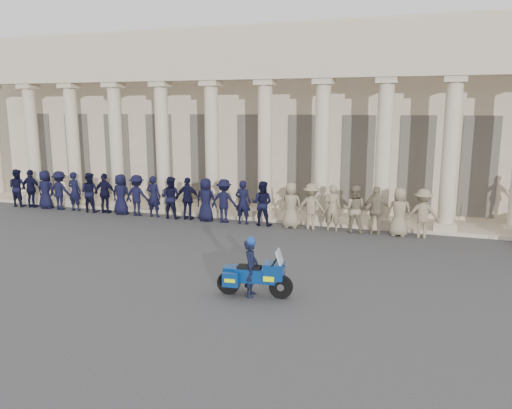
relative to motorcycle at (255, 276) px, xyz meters
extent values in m
plane|color=#39393B|center=(-1.38, 1.20, -0.59)|extent=(90.00, 90.00, 0.00)
cube|color=#C3B092|center=(-1.38, 16.20, 3.91)|extent=(40.00, 10.00, 9.00)
cube|color=#C3B092|center=(-1.38, 10.00, -0.51)|extent=(40.00, 2.60, 0.15)
cube|color=#C3B092|center=(-1.38, 9.20, 6.20)|extent=(35.80, 1.00, 1.00)
cube|color=#C3B092|center=(-1.38, 9.20, 7.30)|extent=(35.80, 1.00, 1.20)
cube|color=#C3B092|center=(-18.28, 9.20, -0.29)|extent=(0.90, 0.90, 0.30)
cube|color=#C3B092|center=(-15.68, 9.20, -0.29)|extent=(0.90, 0.90, 0.30)
cylinder|color=#C3B092|center=(-15.68, 9.20, 2.66)|extent=(0.64, 0.64, 5.60)
cube|color=#C3B092|center=(-15.68, 9.20, 5.58)|extent=(0.85, 0.85, 0.24)
cube|color=#C3B092|center=(-13.08, 9.20, -0.29)|extent=(0.90, 0.90, 0.30)
cylinder|color=#C3B092|center=(-13.08, 9.20, 2.66)|extent=(0.64, 0.64, 5.60)
cube|color=#C3B092|center=(-13.08, 9.20, 5.58)|extent=(0.85, 0.85, 0.24)
cube|color=#C3B092|center=(-10.48, 9.20, -0.29)|extent=(0.90, 0.90, 0.30)
cylinder|color=#C3B092|center=(-10.48, 9.20, 2.66)|extent=(0.64, 0.64, 5.60)
cube|color=#C3B092|center=(-10.48, 9.20, 5.58)|extent=(0.85, 0.85, 0.24)
cube|color=#C3B092|center=(-7.88, 9.20, -0.29)|extent=(0.90, 0.90, 0.30)
cylinder|color=#C3B092|center=(-7.88, 9.20, 2.66)|extent=(0.64, 0.64, 5.60)
cube|color=#C3B092|center=(-7.88, 9.20, 5.58)|extent=(0.85, 0.85, 0.24)
cube|color=#C3B092|center=(-5.28, 9.20, -0.29)|extent=(0.90, 0.90, 0.30)
cylinder|color=#C3B092|center=(-5.28, 9.20, 2.66)|extent=(0.64, 0.64, 5.60)
cube|color=#C3B092|center=(-5.28, 9.20, 5.58)|extent=(0.85, 0.85, 0.24)
cube|color=#C3B092|center=(-2.68, 9.20, -0.29)|extent=(0.90, 0.90, 0.30)
cylinder|color=#C3B092|center=(-2.68, 9.20, 2.66)|extent=(0.64, 0.64, 5.60)
cube|color=#C3B092|center=(-2.68, 9.20, 5.58)|extent=(0.85, 0.85, 0.24)
cube|color=#C3B092|center=(-0.08, 9.20, -0.29)|extent=(0.90, 0.90, 0.30)
cylinder|color=#C3B092|center=(-0.08, 9.20, 2.66)|extent=(0.64, 0.64, 5.60)
cube|color=#C3B092|center=(-0.08, 9.20, 5.58)|extent=(0.85, 0.85, 0.24)
cube|color=#C3B092|center=(2.52, 9.20, -0.29)|extent=(0.90, 0.90, 0.30)
cylinder|color=#C3B092|center=(2.52, 9.20, 2.66)|extent=(0.64, 0.64, 5.60)
cube|color=#C3B092|center=(2.52, 9.20, 5.58)|extent=(0.85, 0.85, 0.24)
cube|color=#C3B092|center=(5.12, 9.20, -0.29)|extent=(0.90, 0.90, 0.30)
cylinder|color=#C3B092|center=(5.12, 9.20, 2.66)|extent=(0.64, 0.64, 5.60)
cube|color=#C3B092|center=(5.12, 9.20, 5.58)|extent=(0.85, 0.85, 0.24)
cube|color=black|center=(-16.98, 11.22, 1.96)|extent=(1.30, 0.12, 4.20)
cube|color=black|center=(-14.38, 11.22, 1.96)|extent=(1.30, 0.12, 4.20)
cube|color=black|center=(-11.78, 11.22, 1.96)|extent=(1.30, 0.12, 4.20)
cube|color=black|center=(-9.18, 11.22, 1.96)|extent=(1.30, 0.12, 4.20)
cube|color=black|center=(-6.58, 11.22, 1.96)|extent=(1.30, 0.12, 4.20)
cube|color=black|center=(-3.98, 11.22, 1.96)|extent=(1.30, 0.12, 4.20)
cube|color=black|center=(-1.38, 11.22, 1.96)|extent=(1.30, 0.12, 4.20)
cube|color=black|center=(1.22, 11.22, 1.96)|extent=(1.30, 0.12, 4.20)
cube|color=black|center=(3.82, 11.22, 1.96)|extent=(1.30, 0.12, 4.20)
cube|color=black|center=(6.42, 11.22, 1.96)|extent=(1.30, 0.12, 4.20)
imported|color=black|center=(-15.84, 8.05, 0.39)|extent=(0.95, 0.74, 1.96)
imported|color=black|center=(-14.95, 8.05, 0.39)|extent=(1.15, 0.48, 1.96)
imported|color=black|center=(-14.05, 8.05, 0.39)|extent=(0.96, 0.62, 1.96)
imported|color=black|center=(-13.16, 8.05, 0.39)|extent=(1.27, 0.73, 1.96)
imported|color=black|center=(-12.26, 8.05, 0.39)|extent=(0.72, 0.47, 1.96)
imported|color=black|center=(-11.37, 8.05, 0.39)|extent=(0.95, 0.74, 1.96)
imported|color=black|center=(-10.48, 8.05, 0.39)|extent=(1.15, 0.48, 1.96)
imported|color=black|center=(-9.58, 8.05, 0.39)|extent=(0.96, 0.62, 1.96)
imported|color=black|center=(-8.69, 8.05, 0.39)|extent=(1.27, 0.73, 1.96)
imported|color=black|center=(-7.79, 8.05, 0.39)|extent=(0.72, 0.47, 1.96)
imported|color=black|center=(-6.90, 8.05, 0.39)|extent=(0.95, 0.74, 1.96)
imported|color=black|center=(-6.01, 8.05, 0.39)|extent=(1.15, 0.48, 1.96)
imported|color=black|center=(-5.11, 8.05, 0.39)|extent=(0.96, 0.62, 1.96)
imported|color=black|center=(-4.22, 8.05, 0.39)|extent=(1.27, 0.73, 1.96)
imported|color=black|center=(-3.32, 8.05, 0.39)|extent=(0.72, 0.47, 1.96)
imported|color=black|center=(-2.43, 8.05, 0.39)|extent=(0.95, 0.74, 1.96)
imported|color=gray|center=(-1.14, 8.05, 0.39)|extent=(0.96, 0.62, 1.96)
imported|color=gray|center=(-0.24, 8.05, 0.39)|extent=(1.27, 0.73, 1.96)
imported|color=gray|center=(0.65, 8.05, 0.39)|extent=(0.72, 0.47, 1.96)
imported|color=gray|center=(1.55, 8.05, 0.39)|extent=(0.95, 0.74, 1.96)
imported|color=gray|center=(2.44, 8.05, 0.39)|extent=(1.15, 0.48, 1.96)
imported|color=gray|center=(3.34, 8.05, 0.39)|extent=(0.96, 0.62, 1.96)
imported|color=gray|center=(4.23, 8.05, 0.39)|extent=(1.27, 0.73, 1.96)
cylinder|color=black|center=(0.71, 0.07, -0.26)|extent=(0.65, 0.20, 0.64)
cylinder|color=black|center=(-0.75, -0.08, -0.26)|extent=(0.65, 0.20, 0.64)
cube|color=navy|center=(0.03, 0.00, 0.02)|extent=(1.16, 0.52, 0.37)
cube|color=navy|center=(0.52, 0.05, 0.18)|extent=(0.59, 0.56, 0.44)
cube|color=silver|center=(0.52, 0.05, -0.05)|extent=(0.24, 0.31, 0.12)
cube|color=#B2BFCC|center=(0.68, 0.07, 0.51)|extent=(0.25, 0.47, 0.52)
cube|color=black|center=(-0.16, -0.02, 0.21)|extent=(0.67, 0.40, 0.10)
cube|color=navy|center=(-0.70, -0.08, 0.10)|extent=(0.37, 0.37, 0.21)
cube|color=navy|center=(-0.57, -0.38, -0.05)|extent=(0.46, 0.26, 0.39)
cube|color=#D8FF0D|center=(-0.57, -0.38, -0.05)|extent=(0.32, 0.26, 0.10)
cube|color=navy|center=(-0.63, 0.24, -0.05)|extent=(0.46, 0.26, 0.39)
cube|color=#D8FF0D|center=(-0.63, 0.24, -0.05)|extent=(0.32, 0.26, 0.10)
cylinder|color=silver|center=(-0.48, 0.18, -0.29)|extent=(0.59, 0.16, 0.10)
cylinder|color=black|center=(0.52, 0.05, 0.41)|extent=(0.11, 0.68, 0.04)
imported|color=black|center=(-0.12, -0.01, 0.21)|extent=(0.44, 0.62, 1.59)
sphere|color=navy|center=(-0.12, -0.01, 0.95)|extent=(0.28, 0.28, 0.28)
camera|label=1|loc=(4.17, -12.24, 4.47)|focal=35.00mm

